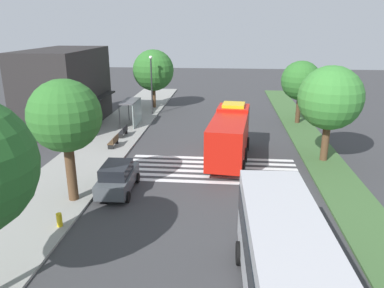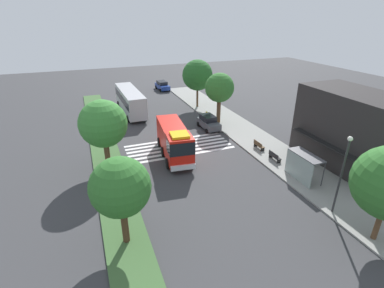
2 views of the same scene
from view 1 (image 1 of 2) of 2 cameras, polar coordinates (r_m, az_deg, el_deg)
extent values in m
plane|color=#38383A|center=(28.67, 3.26, -1.99)|extent=(120.00, 120.00, 0.00)
cube|color=gray|center=(30.40, -14.68, -1.24)|extent=(60.00, 5.22, 0.14)
cube|color=#3D6033|center=(29.57, 19.48, -2.26)|extent=(60.00, 3.00, 0.14)
cube|color=silver|center=(24.17, 2.81, -5.90)|extent=(0.45, 12.17, 0.01)
cube|color=silver|center=(25.00, 2.91, -5.07)|extent=(0.45, 12.17, 0.01)
cube|color=silver|center=(25.83, 3.00, -4.28)|extent=(0.45, 12.17, 0.01)
cube|color=silver|center=(26.66, 3.08, -3.55)|extent=(0.45, 12.17, 0.01)
cube|color=silver|center=(27.50, 3.16, -2.86)|extent=(0.45, 12.17, 0.01)
cube|color=silver|center=(28.34, 3.23, -2.21)|extent=(0.45, 12.17, 0.01)
cube|color=red|center=(30.17, 6.35, 3.03)|extent=(2.76, 2.69, 2.99)
cube|color=red|center=(26.18, 5.51, 0.50)|extent=(6.11, 3.04, 2.81)
cube|color=black|center=(30.39, 6.46, 4.30)|extent=(2.06, 2.64, 1.32)
cube|color=silver|center=(31.82, 6.50, 1.49)|extent=(0.49, 2.46, 0.50)
cube|color=yellow|center=(29.80, 6.46, 6.03)|extent=(1.93, 1.89, 0.24)
cylinder|color=black|center=(30.47, 3.92, 0.32)|extent=(1.13, 0.41, 1.10)
cylinder|color=black|center=(30.28, 8.52, 0.04)|extent=(1.13, 0.41, 1.10)
cylinder|color=black|center=(25.41, 2.33, -3.34)|extent=(1.13, 0.41, 1.10)
cylinder|color=black|center=(25.18, 7.84, -3.70)|extent=(1.13, 0.41, 1.10)
cylinder|color=black|center=(27.87, 3.18, -1.38)|extent=(1.13, 0.41, 1.10)
cylinder|color=black|center=(27.66, 8.20, -1.70)|extent=(1.13, 0.41, 1.10)
cube|color=#474C51|center=(23.06, -11.37, -5.48)|extent=(4.27, 1.90, 0.84)
cube|color=black|center=(22.59, -11.63, -3.92)|extent=(2.41, 1.63, 0.68)
cylinder|color=black|center=(24.69, -12.51, -5.01)|extent=(0.65, 0.24, 0.64)
cylinder|color=black|center=(24.27, -8.45, -5.18)|extent=(0.65, 0.24, 0.64)
cylinder|color=black|center=(22.27, -14.44, -7.79)|extent=(0.65, 0.24, 0.64)
cylinder|color=black|center=(21.80, -9.94, -8.05)|extent=(0.65, 0.24, 0.64)
cube|color=#B2B2B7|center=(12.62, 15.04, -20.51)|extent=(11.39, 2.91, 3.14)
cube|color=black|center=(12.39, 15.19, -19.14)|extent=(11.16, 2.95, 1.13)
cylinder|color=black|center=(16.92, 16.38, -16.18)|extent=(1.01, 0.33, 1.00)
cylinder|color=black|center=(16.54, 7.37, -16.39)|extent=(1.01, 0.33, 1.00)
cube|color=#4C4C51|center=(37.26, -9.56, 6.56)|extent=(3.50, 1.40, 0.12)
cube|color=#8C9E99|center=(37.35, -8.48, 4.75)|extent=(3.50, 0.08, 2.40)
cylinder|color=#333338|center=(36.09, -11.14, 4.14)|extent=(0.08, 0.08, 2.40)
cylinder|color=#333338|center=(39.28, -9.77, 5.34)|extent=(0.08, 0.08, 2.40)
cube|color=black|center=(33.91, -10.64, 1.89)|extent=(1.60, 0.50, 0.08)
cube|color=black|center=(33.78, -10.31, 2.32)|extent=(1.60, 0.06, 0.45)
cube|color=black|center=(33.31, -10.95, 1.18)|extent=(0.08, 0.45, 0.37)
cube|color=black|center=(34.64, -10.30, 1.87)|extent=(0.08, 0.45, 0.37)
cube|color=#4C3823|center=(31.16, -12.11, 0.35)|extent=(1.60, 0.50, 0.08)
cube|color=#4C3823|center=(31.01, -11.75, 0.81)|extent=(1.60, 0.06, 0.45)
cube|color=black|center=(30.57, -12.47, -0.46)|extent=(0.08, 0.45, 0.37)
cube|color=black|center=(31.88, -11.71, 0.36)|extent=(0.08, 0.45, 0.37)
cylinder|color=#2D2D30|center=(41.59, -6.25, 8.76)|extent=(0.16, 0.16, 6.04)
sphere|color=white|center=(41.20, -6.40, 13.16)|extent=(0.36, 0.36, 0.36)
cube|color=#282626|center=(38.42, -19.00, 8.06)|extent=(11.20, 5.60, 7.56)
cube|color=black|center=(37.40, -14.34, 6.70)|extent=(8.96, 0.80, 0.16)
cylinder|color=#513823|center=(22.01, -18.21, -3.89)|extent=(0.56, 0.56, 3.58)
sphere|color=#2D6B28|center=(21.08, -19.05, 4.16)|extent=(3.97, 3.97, 3.97)
cylinder|color=#513823|center=(45.13, -5.85, 7.39)|extent=(0.36, 0.36, 2.77)
sphere|color=#2D6B28|center=(44.67, -5.98, 11.27)|extent=(4.83, 4.83, 4.83)
cylinder|color=#513823|center=(28.85, 19.92, 0.58)|extent=(0.53, 0.53, 3.09)
sphere|color=#387F33|center=(28.12, 20.60, 6.70)|extent=(4.57, 4.57, 4.57)
cylinder|color=#47301E|center=(39.25, 16.11, 5.29)|extent=(0.47, 0.47, 2.94)
sphere|color=#2D6B28|center=(38.76, 16.47, 9.38)|extent=(3.90, 3.90, 3.90)
cylinder|color=gold|center=(19.96, -19.81, -10.97)|extent=(0.28, 0.28, 0.70)
camera|label=2|loc=(54.39, 15.59, 22.26)|focal=26.99mm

